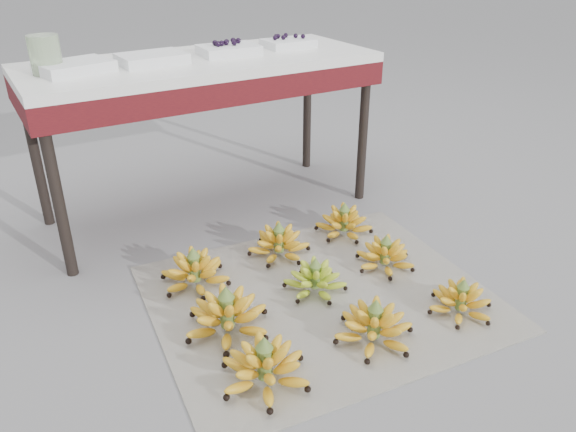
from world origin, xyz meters
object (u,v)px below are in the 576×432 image
newspaper_mat (320,297)px  bunch_back_center (279,244)px  bunch_mid_center (315,280)px  bunch_mid_left (227,316)px  bunch_back_left (195,272)px  tray_right (229,49)px  bunch_front_center (374,327)px  glass_jar (45,55)px  bunch_back_right (344,223)px  bunch_front_right (461,301)px  tray_far_left (75,67)px  tray_far_right (288,43)px  vendor_table (203,77)px  bunch_front_left (265,367)px  tray_left (152,59)px  bunch_mid_right (385,256)px

newspaper_mat → bunch_back_center: bearing=86.7°
bunch_mid_center → bunch_mid_left: bearing=-170.3°
bunch_back_left → tray_right: tray_right is taller
bunch_front_center → glass_jar: 1.63m
bunch_back_center → bunch_back_right: bunch_back_center is taller
glass_jar → bunch_mid_center: bearing=-51.9°
bunch_back_left → bunch_back_right: size_ratio=1.06×
bunch_front_right → tray_far_left: 1.75m
bunch_back_left → bunch_back_center: bearing=7.0°
bunch_back_right → tray_far_right: bearing=88.2°
bunch_mid_center → bunch_back_right: bearing=43.3°
vendor_table → tray_far_right: (0.47, 0.03, 0.11)m
bunch_front_right → bunch_back_left: bunch_back_left is taller
vendor_table → glass_jar: (-0.65, 0.01, 0.16)m
tray_far_right → bunch_back_center: bearing=-123.7°
bunch_front_left → bunch_front_right: (0.79, -0.05, -0.01)m
tray_left → glass_jar: bearing=177.0°
bunch_back_left → glass_jar: (-0.31, 0.61, 0.77)m
bunch_front_right → tray_right: 1.50m
bunch_front_left → tray_right: 1.51m
tray_left → glass_jar: 0.42m
tray_right → bunch_front_center: bearing=-93.6°
bunch_front_right → bunch_mid_left: bunch_mid_left is taller
bunch_front_center → bunch_back_right: 0.77m
bunch_mid_left → bunch_mid_right: (0.75, 0.05, -0.01)m
bunch_front_right → vendor_table: size_ratio=0.20×
bunch_mid_left → glass_jar: 1.25m
bunch_mid_right → vendor_table: size_ratio=0.20×
tray_left → tray_far_right: 0.70m
bunch_mid_left → bunch_back_center: size_ratio=0.93×
bunch_mid_left → tray_right: (0.49, 0.94, 0.71)m
bunch_mid_center → bunch_back_center: 0.31m
tray_right → glass_jar: (-0.79, 0.00, 0.05)m
bunch_front_center → bunch_front_left: bearing=153.4°
bunch_mid_left → bunch_front_right: bearing=-19.5°
bunch_back_left → tray_right: bearing=55.1°
bunch_mid_left → tray_far_left: 1.18m
bunch_mid_left → tray_left: tray_left is taller
bunch_back_left → vendor_table: (0.33, 0.60, 0.61)m
bunch_back_center → bunch_mid_left: bearing=-114.5°
newspaper_mat → glass_jar: 1.43m
bunch_front_left → bunch_front_center: bearing=-5.5°
tray_far_right → glass_jar: glass_jar is taller
bunch_mid_right → tray_right: (-0.26, 0.89, 0.72)m
bunch_back_center → tray_right: (0.07, 0.58, 0.72)m
bunch_front_right → tray_left: (-0.66, 1.26, 0.72)m
bunch_front_right → vendor_table: 1.48m
bunch_mid_left → bunch_back_center: bunch_mid_left is taller
bunch_back_center → tray_right: 0.93m
tray_left → tray_right: bearing=3.0°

